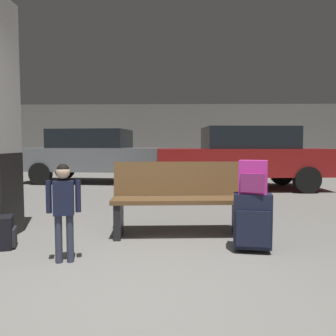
{
  "coord_description": "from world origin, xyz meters",
  "views": [
    {
      "loc": [
        0.29,
        -2.48,
        1.11
      ],
      "look_at": [
        0.2,
        1.3,
        0.85
      ],
      "focal_mm": 37.68,
      "sensor_mm": 36.0,
      "label": 1
    }
  ],
  "objects_px": {
    "parked_car_near": "(243,156)",
    "child": "(63,202)",
    "suitcase": "(252,221)",
    "backpack_dark_floor": "(5,233)",
    "parked_car_far": "(95,154)",
    "backpack_bright": "(253,177)",
    "bench": "(179,199)"
  },
  "relations": [
    {
      "from": "backpack_bright",
      "to": "backpack_dark_floor",
      "type": "bearing_deg",
      "value": 178.44
    },
    {
      "from": "parked_car_far",
      "to": "parked_car_near",
      "type": "distance_m",
      "value": 4.2
    },
    {
      "from": "backpack_dark_floor",
      "to": "parked_car_far",
      "type": "xyz_separation_m",
      "value": [
        -0.52,
        6.39,
        0.64
      ]
    },
    {
      "from": "suitcase",
      "to": "backpack_bright",
      "type": "relative_size",
      "value": 1.78
    },
    {
      "from": "child",
      "to": "backpack_bright",
      "type": "bearing_deg",
      "value": 11.3
    },
    {
      "from": "bench",
      "to": "parked_car_far",
      "type": "bearing_deg",
      "value": 112.24
    },
    {
      "from": "backpack_bright",
      "to": "parked_car_near",
      "type": "xyz_separation_m",
      "value": [
        0.84,
        5.08,
        0.03
      ]
    },
    {
      "from": "bench",
      "to": "backpack_bright",
      "type": "height_order",
      "value": "backpack_bright"
    },
    {
      "from": "bench",
      "to": "parked_car_near",
      "type": "distance_m",
      "value": 4.71
    },
    {
      "from": "parked_car_near",
      "to": "parked_car_far",
      "type": "bearing_deg",
      "value": 160.77
    },
    {
      "from": "child",
      "to": "backpack_dark_floor",
      "type": "xyz_separation_m",
      "value": [
        -0.77,
        0.44,
        -0.4
      ]
    },
    {
      "from": "suitcase",
      "to": "parked_car_near",
      "type": "xyz_separation_m",
      "value": [
        0.84,
        5.08,
        0.48
      ]
    },
    {
      "from": "bench",
      "to": "suitcase",
      "type": "height_order",
      "value": "bench"
    },
    {
      "from": "backpack_bright",
      "to": "child",
      "type": "bearing_deg",
      "value": -168.7
    },
    {
      "from": "backpack_dark_floor",
      "to": "bench",
      "type": "bearing_deg",
      "value": 17.75
    },
    {
      "from": "child",
      "to": "parked_car_near",
      "type": "distance_m",
      "value": 6.07
    },
    {
      "from": "bench",
      "to": "backpack_dark_floor",
      "type": "height_order",
      "value": "bench"
    },
    {
      "from": "backpack_bright",
      "to": "parked_car_near",
      "type": "height_order",
      "value": "parked_car_near"
    },
    {
      "from": "bench",
      "to": "suitcase",
      "type": "xyz_separation_m",
      "value": [
        0.75,
        -0.66,
        -0.12
      ]
    },
    {
      "from": "backpack_bright",
      "to": "parked_car_far",
      "type": "xyz_separation_m",
      "value": [
        -3.12,
        6.46,
        0.03
      ]
    },
    {
      "from": "bench",
      "to": "child",
      "type": "bearing_deg",
      "value": -136.29
    },
    {
      "from": "backpack_dark_floor",
      "to": "parked_car_near",
      "type": "relative_size",
      "value": 0.08
    },
    {
      "from": "backpack_bright",
      "to": "child",
      "type": "xyz_separation_m",
      "value": [
        -1.83,
        -0.37,
        -0.2
      ]
    },
    {
      "from": "backpack_bright",
      "to": "child",
      "type": "distance_m",
      "value": 1.87
    },
    {
      "from": "parked_car_far",
      "to": "bench",
      "type": "bearing_deg",
      "value": -67.76
    },
    {
      "from": "child",
      "to": "backpack_dark_floor",
      "type": "distance_m",
      "value": 0.98
    },
    {
      "from": "bench",
      "to": "parked_car_far",
      "type": "height_order",
      "value": "parked_car_far"
    },
    {
      "from": "backpack_dark_floor",
      "to": "parked_car_near",
      "type": "bearing_deg",
      "value": 55.53
    },
    {
      "from": "backpack_bright",
      "to": "parked_car_near",
      "type": "distance_m",
      "value": 5.15
    },
    {
      "from": "suitcase",
      "to": "child",
      "type": "distance_m",
      "value": 1.88
    },
    {
      "from": "parked_car_near",
      "to": "child",
      "type": "bearing_deg",
      "value": -116.08
    },
    {
      "from": "suitcase",
      "to": "backpack_dark_floor",
      "type": "xyz_separation_m",
      "value": [
        -2.6,
        0.07,
        -0.15
      ]
    }
  ]
}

